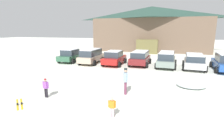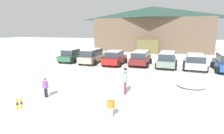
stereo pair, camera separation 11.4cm
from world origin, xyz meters
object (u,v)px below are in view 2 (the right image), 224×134
at_px(ski_lodge, 152,28).
at_px(skier_child_in_orange_jacket, 111,106).
at_px(parked_grey_wagon, 167,59).
at_px(pair_of_skis, 19,104).
at_px(plowed_snow_pile, 192,84).
at_px(parked_beige_suv, 92,56).
at_px(parked_maroon_van, 141,58).
at_px(parked_silver_wagon, 195,61).
at_px(skier_adult_in_blue_parka, 125,80).
at_px(parked_green_coupe, 71,55).
at_px(skier_child_in_purple_jacket, 45,87).
at_px(parked_red_sedan, 115,58).

bearing_deg(ski_lodge, skier_child_in_orange_jacket, -88.64).
distance_m(ski_lodge, parked_grey_wagon, 17.26).
xyz_separation_m(pair_of_skis, plowed_snow_pile, (9.35, 5.73, 0.26)).
bearing_deg(parked_grey_wagon, skier_child_in_orange_jacket, -100.81).
bearing_deg(ski_lodge, parked_beige_suv, -108.21).
bearing_deg(plowed_snow_pile, skier_child_in_orange_jacket, -125.75).
height_order(ski_lodge, plowed_snow_pile, ski_lodge).
bearing_deg(parked_grey_wagon, parked_maroon_van, 177.43).
xyz_separation_m(parked_silver_wagon, pair_of_skis, (-10.43, -12.46, -0.83)).
relative_size(ski_lodge, skier_adult_in_blue_parka, 13.08).
height_order(parked_green_coupe, skier_adult_in_blue_parka, skier_adult_in_blue_parka).
bearing_deg(skier_child_in_purple_jacket, parked_maroon_van, 70.76).
height_order(ski_lodge, parked_maroon_van, ski_lodge).
relative_size(skier_child_in_purple_jacket, plowed_snow_pile, 0.59).
bearing_deg(pair_of_skis, skier_adult_in_blue_parka, 31.95).
bearing_deg(parked_red_sedan, parked_beige_suv, 177.53).
distance_m(parked_grey_wagon, skier_child_in_orange_jacket, 12.89).
height_order(parked_grey_wagon, skier_adult_in_blue_parka, skier_adult_in_blue_parka).
xyz_separation_m(ski_lodge, pair_of_skis, (-4.56, -29.33, -4.30)).
distance_m(skier_adult_in_blue_parka, pair_of_skis, 6.17).
bearing_deg(skier_child_in_orange_jacket, parked_maroon_van, 92.09).
relative_size(ski_lodge, parked_green_coupe, 5.40).
height_order(pair_of_skis, plowed_snow_pile, plowed_snow_pile).
distance_m(parked_green_coupe, parked_grey_wagon, 11.67).
distance_m(parked_maroon_van, plowed_snow_pile, 8.46).
bearing_deg(parked_beige_suv, parked_grey_wagon, 2.54).
xyz_separation_m(ski_lodge, skier_adult_in_blue_parka, (0.62, -26.10, -3.37)).
bearing_deg(parked_beige_suv, plowed_snow_pile, -32.38).
xyz_separation_m(parked_maroon_van, parked_silver_wagon, (5.64, -0.37, -0.04)).
bearing_deg(skier_adult_in_blue_parka, parked_green_coupe, 134.58).
relative_size(parked_silver_wagon, skier_child_in_purple_jacket, 3.81).
bearing_deg(parked_green_coupe, plowed_snow_pile, -27.04).
bearing_deg(skier_child_in_purple_jacket, pair_of_skis, -120.44).
xyz_separation_m(parked_beige_suv, skier_adult_in_blue_parka, (6.22, -9.09, 0.01)).
bearing_deg(parked_grey_wagon, pair_of_skis, -121.13).
xyz_separation_m(parked_beige_suv, parked_maroon_van, (5.83, 0.52, -0.05)).
height_order(parked_grey_wagon, pair_of_skis, parked_grey_wagon).
bearing_deg(plowed_snow_pile, parked_maroon_van, 122.69).
distance_m(parked_red_sedan, plowed_snow_pile, 9.89).
relative_size(parked_grey_wagon, plowed_snow_pile, 2.38).
distance_m(parked_green_coupe, skier_child_in_purple_jacket, 12.21).
distance_m(parked_grey_wagon, skier_child_in_purple_jacket, 13.34).
xyz_separation_m(parked_silver_wagon, plowed_snow_pile, (-1.09, -6.73, -0.57)).
relative_size(parked_green_coupe, parked_red_sedan, 0.95).
bearing_deg(ski_lodge, pair_of_skis, -98.83).
relative_size(parked_green_coupe, skier_adult_in_blue_parka, 2.42).
bearing_deg(parked_grey_wagon, parked_silver_wagon, -4.96).
xyz_separation_m(parked_green_coupe, parked_maroon_van, (8.78, 0.29, 0.07)).
relative_size(parked_silver_wagon, skier_child_in_orange_jacket, 4.49).
xyz_separation_m(parked_green_coupe, parked_silver_wagon, (14.43, -0.08, 0.02)).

